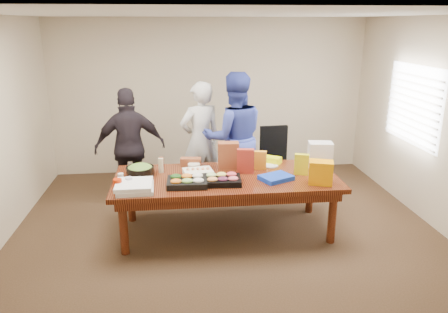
{
  "coord_description": "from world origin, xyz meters",
  "views": [
    {
      "loc": [
        -0.6,
        -5.07,
        2.6
      ],
      "look_at": [
        -0.02,
        0.1,
        0.99
      ],
      "focal_mm": 34.59,
      "sensor_mm": 36.0,
      "label": 1
    }
  ],
  "objects": [
    {
      "name": "pizza_box_upper",
      "position": [
        -1.11,
        -0.35,
        0.82
      ],
      "size": [
        0.42,
        0.42,
        0.05
      ],
      "primitive_type": "cube",
      "rotation": [
        0.0,
        0.0,
        -0.0
      ],
      "color": "white",
      "rests_on": "pizza_box_lower"
    },
    {
      "name": "dip_bowl_a",
      "position": [
        0.19,
        0.39,
        0.78
      ],
      "size": [
        0.18,
        0.18,
        0.07
      ],
      "primitive_type": "cylinder",
      "rotation": [
        0.0,
        0.0,
        -0.06
      ],
      "color": "beige",
      "rests_on": "conference_table"
    },
    {
      "name": "person_center",
      "position": [
        -0.25,
        1.22,
        0.9
      ],
      "size": [
        0.77,
        0.64,
        1.79
      ],
      "primitive_type": "imported",
      "rotation": [
        0.0,
        0.0,
        3.52
      ],
      "color": "silver",
      "rests_on": "floor"
    },
    {
      "name": "salad_bowl",
      "position": [
        -1.08,
        0.16,
        0.81
      ],
      "size": [
        0.41,
        0.41,
        0.11
      ],
      "primitive_type": "cylinder",
      "rotation": [
        0.0,
        0.0,
        -0.16
      ],
      "color": "black",
      "rests_on": "conference_table"
    },
    {
      "name": "grocery_bag_white",
      "position": [
        1.3,
        0.27,
        0.92
      ],
      "size": [
        0.34,
        0.27,
        0.33
      ],
      "primitive_type": "cube",
      "rotation": [
        0.0,
        0.0,
        -0.16
      ],
      "color": "white",
      "rests_on": "conference_table"
    },
    {
      "name": "red_cup",
      "position": [
        -1.3,
        -0.31,
        0.82
      ],
      "size": [
        0.12,
        0.12,
        0.13
      ],
      "primitive_type": "cylinder",
      "rotation": [
        0.0,
        0.0,
        0.25
      ],
      "color": "#B22101",
      "rests_on": "conference_table"
    },
    {
      "name": "wall_back",
      "position": [
        0.0,
        2.5,
        1.35
      ],
      "size": [
        5.5,
        0.04,
        2.7
      ],
      "primitive_type": "cube",
      "color": "beige",
      "rests_on": "floor"
    },
    {
      "name": "kraft_bag",
      "position": [
        0.07,
        0.32,
        0.93
      ],
      "size": [
        0.28,
        0.17,
        0.36
      ],
      "primitive_type": "cube",
      "rotation": [
        0.0,
        0.0,
        -0.06
      ],
      "color": "brown",
      "rests_on": "conference_table"
    },
    {
      "name": "chip_bag_red",
      "position": [
        0.26,
        0.12,
        0.91
      ],
      "size": [
        0.23,
        0.12,
        0.32
      ],
      "primitive_type": "cube",
      "rotation": [
        0.0,
        0.0,
        -0.16
      ],
      "color": "#A82E20",
      "rests_on": "conference_table"
    },
    {
      "name": "pizza_box_lower",
      "position": [
        -1.1,
        -0.35,
        0.77
      ],
      "size": [
        0.43,
        0.43,
        0.05
      ],
      "primitive_type": "cube",
      "rotation": [
        0.0,
        0.0,
        0.04
      ],
      "color": "white",
      "rests_on": "conference_table"
    },
    {
      "name": "person_right",
      "position": [
        0.24,
        1.05,
        0.97
      ],
      "size": [
        0.99,
        0.79,
        1.94
      ],
      "primitive_type": "imported",
      "rotation": [
        0.0,
        0.0,
        3.2
      ],
      "color": "#313FA4",
      "rests_on": "floor"
    },
    {
      "name": "window_panel",
      "position": [
        2.72,
        0.6,
        1.5
      ],
      "size": [
        0.03,
        1.4,
        1.1
      ],
      "primitive_type": "cube",
      "color": "white",
      "rests_on": "wall_right"
    },
    {
      "name": "office_chair",
      "position": [
        0.9,
        1.09,
        0.52
      ],
      "size": [
        0.56,
        0.56,
        1.03
      ],
      "primitive_type": "cube",
      "rotation": [
        0.0,
        0.0,
        0.06
      ],
      "color": "black",
      "rests_on": "floor"
    },
    {
      "name": "person_left",
      "position": [
        -1.28,
        1.09,
        0.87
      ],
      "size": [
        1.07,
        0.58,
        1.73
      ],
      "primitive_type": "imported",
      "rotation": [
        0.0,
        0.0,
        3.31
      ],
      "color": "black",
      "rests_on": "floor"
    },
    {
      "name": "grocery_bag_yellow",
      "position": [
        1.1,
        -0.36,
        0.89
      ],
      "size": [
        0.33,
        0.27,
        0.28
      ],
      "primitive_type": "cube",
      "rotation": [
        0.0,
        0.0,
        -0.31
      ],
      "color": "#FF9C00",
      "rests_on": "conference_table"
    },
    {
      "name": "clear_cup_b",
      "position": [
        -1.3,
        -0.01,
        0.8
      ],
      "size": [
        0.09,
        0.09,
        0.1
      ],
      "primitive_type": "cylinder",
      "rotation": [
        0.0,
        0.0,
        0.29
      ],
      "color": "silver",
      "rests_on": "conference_table"
    },
    {
      "name": "window_blinds",
      "position": [
        2.68,
        0.6,
        1.5
      ],
      "size": [
        0.04,
        1.36,
        1.0
      ],
      "primitive_type": "cube",
      "color": "beige",
      "rests_on": "wall_right"
    },
    {
      "name": "plate_a",
      "position": [
        0.63,
        0.37,
        0.76
      ],
      "size": [
        0.29,
        0.29,
        0.01
      ],
      "primitive_type": "cylinder",
      "rotation": [
        0.0,
        0.0,
        -0.26
      ],
      "color": "silver",
      "rests_on": "conference_table"
    },
    {
      "name": "conference_table",
      "position": [
        0.0,
        0.0,
        0.38
      ],
      "size": [
        2.8,
        1.2,
        0.75
      ],
      "primitive_type": "cube",
      "color": "#4C1C0F",
      "rests_on": "floor"
    },
    {
      "name": "wall_front",
      "position": [
        0.0,
        -2.5,
        1.35
      ],
      "size": [
        5.5,
        0.04,
        2.7
      ],
      "primitive_type": "cube",
      "color": "beige",
      "rests_on": "floor"
    },
    {
      "name": "ranch_bottle",
      "position": [
        -0.82,
        0.26,
        0.85
      ],
      "size": [
        0.08,
        0.08,
        0.19
      ],
      "primitive_type": "cylinder",
      "rotation": [
        0.0,
        0.0,
        0.22
      ],
      "color": "beige",
      "rests_on": "conference_table"
    },
    {
      "name": "veggie_tray",
      "position": [
        -0.5,
        -0.24,
        0.79
      ],
      "size": [
        0.49,
        0.39,
        0.07
      ],
      "primitive_type": "cube",
      "rotation": [
        0.0,
        0.0,
        -0.04
      ],
      "color": "black",
      "rests_on": "conference_table"
    },
    {
      "name": "clear_cup_a",
      "position": [
        -1.18,
        -0.22,
        0.81
      ],
      "size": [
        0.09,
        0.09,
        0.12
      ],
      "primitive_type": "cylinder",
      "rotation": [
        0.0,
        0.0,
        0.01
      ],
      "color": "silver",
      "rests_on": "conference_table"
    },
    {
      "name": "dressing_bottle",
      "position": [
        -0.81,
        0.3,
        0.85
      ],
      "size": [
        0.06,
        0.06,
        0.19
      ],
      "primitive_type": "cylinder",
      "rotation": [
        0.0,
        0.0,
        0.01
      ],
      "color": "brown",
      "rests_on": "conference_table"
    },
    {
      "name": "chip_bag_orange",
      "position": [
        0.48,
        0.24,
        0.87
      ],
      "size": [
        0.17,
        0.11,
        0.25
      ],
      "primitive_type": "cube",
      "rotation": [
        0.0,
        0.0,
        -0.23
      ],
      "color": "orange",
      "rests_on": "conference_table"
    },
    {
      "name": "wall_right",
      "position": [
        2.75,
        0.0,
        1.35
      ],
      "size": [
        0.04,
        5.0,
        2.7
      ],
      "primitive_type": "cube",
      "color": "beige",
      "rests_on": "floor"
    },
    {
      "name": "ceiling",
      "position": [
        0.0,
        0.0,
        2.71
      ],
      "size": [
        5.5,
        5.0,
        0.02
      ],
      "primitive_type": "cube",
      "color": "white",
      "rests_on": "wall_back"
    },
    {
      "name": "banana_bunch",
      "position": [
        0.68,
        0.48,
        0.79
      ],
      "size": [
        0.3,
        0.27,
        0.09
      ],
      "primitive_type": "cube",
      "rotation": [
        0.0,
        0.0,
        -0.58
      ],
      "color": "#EBFC02",
      "rests_on": "conference_table"
    },
    {
      "name": "sheet_cake",
      "position": [
        -0.35,
        0.12,
        0.78
      ],
      "size": [
        0.4,
        0.32,
        0.06
      ],
      "primitive_type": "cube",
      "rotation": [
        0.0,
        0.0,
        0.16
      ],
      "color": "white",
      "rests_on": "conference_table"
    },
    {
      "name": "mustard_bottle",
      "position": [
        0.18,
        0.32,
        0.83
      ],
      "size": [
        0.07,
        0.07,
        0.16
      ],
      "primitive_type": "cylinder",
      "rotation": [
        0.0,
        0.0,
        0.16
      ],
      "color": "yellow",
      "rests_on": "conference_table"
    },
    {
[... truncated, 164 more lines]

